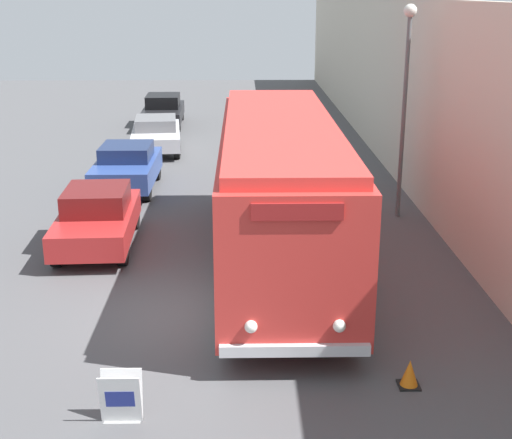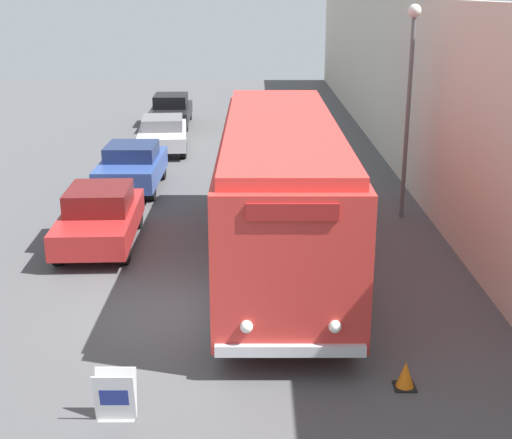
{
  "view_description": "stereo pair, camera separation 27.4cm",
  "coord_description": "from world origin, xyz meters",
  "views": [
    {
      "loc": [
        0.97,
        -13.31,
        6.33
      ],
      "look_at": [
        1.22,
        0.12,
        2.0
      ],
      "focal_mm": 50.0,
      "sensor_mm": 36.0,
      "label": 1
    },
    {
      "loc": [
        1.24,
        -13.32,
        6.33
      ],
      "look_at": [
        1.22,
        0.12,
        2.0
      ],
      "focal_mm": 50.0,
      "sensor_mm": 36.0,
      "label": 2
    }
  ],
  "objects": [
    {
      "name": "parked_car_distant",
      "position": [
        -2.91,
        21.41,
        0.75
      ],
      "size": [
        1.98,
        4.66,
        1.5
      ],
      "rotation": [
        0.0,
        0.0,
        0.03
      ],
      "color": "black",
      "rests_on": "ground_plane"
    },
    {
      "name": "ground_plane",
      "position": [
        0.0,
        0.0,
        0.0
      ],
      "size": [
        80.0,
        80.0,
        0.0
      ],
      "primitive_type": "plane",
      "color": "#4C4C4F"
    },
    {
      "name": "sign_board",
      "position": [
        -0.92,
        -3.77,
        0.4
      ],
      "size": [
        0.63,
        0.32,
        0.83
      ],
      "color": "gray",
      "rests_on": "ground_plane"
    },
    {
      "name": "streetlamp",
      "position": [
        5.51,
        6.6,
        3.92
      ],
      "size": [
        0.36,
        0.36,
        5.99
      ],
      "color": "#595E60",
      "rests_on": "ground_plane"
    },
    {
      "name": "parked_car_near",
      "position": [
        -2.79,
        4.19,
        0.76
      ],
      "size": [
        2.01,
        4.27,
        1.52
      ],
      "rotation": [
        0.0,
        0.0,
        0.04
      ],
      "color": "black",
      "rests_on": "ground_plane"
    },
    {
      "name": "vintage_bus",
      "position": [
        1.82,
        2.82,
        1.95
      ],
      "size": [
        2.67,
        10.99,
        3.5
      ],
      "color": "black",
      "rests_on": "ground_plane"
    },
    {
      "name": "parked_car_mid",
      "position": [
        -2.87,
        9.65,
        0.78
      ],
      "size": [
        1.89,
        4.06,
        1.5
      ],
      "rotation": [
        0.0,
        0.0,
        -0.0
      ],
      "color": "black",
      "rests_on": "ground_plane"
    },
    {
      "name": "traffic_cone",
      "position": [
        3.73,
        -2.84,
        0.23
      ],
      "size": [
        0.36,
        0.36,
        0.48
      ],
      "color": "black",
      "rests_on": "ground_plane"
    },
    {
      "name": "building_wall_right",
      "position": [
        6.44,
        10.0,
        3.05
      ],
      "size": [
        0.3,
        60.0,
        6.1
      ],
      "color": "beige",
      "rests_on": "ground_plane"
    },
    {
      "name": "parked_car_far",
      "position": [
        -2.6,
        15.72,
        0.72
      ],
      "size": [
        2.35,
        4.75,
        1.37
      ],
      "rotation": [
        0.0,
        0.0,
        0.1
      ],
      "color": "black",
      "rests_on": "ground_plane"
    }
  ]
}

